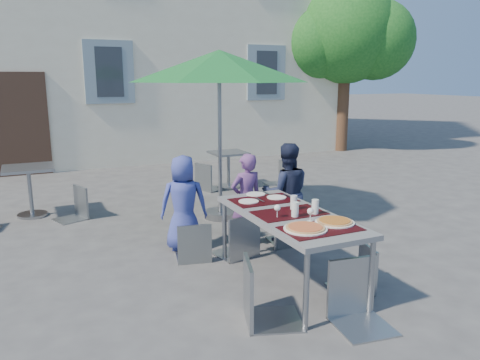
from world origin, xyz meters
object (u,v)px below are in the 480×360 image
child_0 (184,203)px  chair_5 (360,255)px  dining_table (289,218)px  chair_3 (261,253)px  chair_1 (239,209)px  bg_chair_r_0 (73,184)px  chair_2 (292,199)px  bg_chair_r_1 (279,159)px  child_1 (246,200)px  pizza_near_left (305,228)px  bg_chair_l_1 (207,160)px  cafe_table_1 (228,164)px  pizza_near_right (335,221)px  cafe_table_0 (29,182)px  patio_umbrella (219,67)px  child_2 (286,193)px  chair_0 (193,219)px  chair_4 (360,242)px

child_0 → chair_5: bearing=126.9°
dining_table → chair_3: size_ratio=1.74×
chair_1 → bg_chair_r_0: chair_1 is taller
chair_2 → bg_chair_r_1: bearing=63.0°
child_1 → bg_chair_r_1: (2.10, 2.88, -0.09)m
child_1 → chair_2: 0.56m
pizza_near_left → child_0: bearing=105.0°
chair_1 → bg_chair_l_1: chair_1 is taller
pizza_near_left → chair_3: chair_3 is taller
pizza_near_left → cafe_table_1: pizza_near_left is taller
pizza_near_right → cafe_table_0: 4.90m
dining_table → chair_5: chair_5 is taller
bg_chair_l_1 → patio_umbrella: bearing=-104.6°
child_0 → chair_3: child_0 is taller
patio_umbrella → chair_1: bearing=-104.7°
chair_2 → chair_5: 1.95m
child_0 → child_2: size_ratio=0.92×
chair_5 → bg_chair_r_0: size_ratio=1.13×
child_0 → bg_chair_r_1: child_0 is taller
pizza_near_left → cafe_table_0: pizza_near_left is taller
dining_table → child_1: bearing=84.8°
child_2 → bg_chair_r_1: (1.59, 2.99, -0.14)m
child_1 → chair_1: size_ratio=1.17×
child_2 → chair_1: 0.82m
bg_chair_l_1 → cafe_table_0: bearing=-171.5°
bg_chair_r_1 → pizza_near_left: bearing=-117.0°
dining_table → chair_0: (-0.68, 0.97, -0.19)m
chair_0 → cafe_table_0: (-1.66, 2.74, 0.03)m
pizza_near_left → chair_2: chair_2 is taller
chair_3 → chair_1: bearing=72.4°
bg_chair_r_1 → chair_1: bearing=-126.1°
bg_chair_l_1 → bg_chair_r_0: bearing=-160.6°
dining_table → chair_1: size_ratio=1.86×
chair_4 → bg_chair_r_0: size_ratio=0.94×
child_1 → chair_4: size_ratio=1.36×
chair_3 → chair_4: bearing=7.4°
pizza_near_left → bg_chair_l_1: size_ratio=0.40×
chair_0 → chair_1: chair_1 is taller
chair_5 → cafe_table_1: 5.24m
patio_umbrella → child_0: bearing=-131.2°
chair_4 → cafe_table_1: bearing=82.7°
child_0 → bg_chair_r_1: size_ratio=1.37×
chair_1 → cafe_table_1: 3.60m
chair_3 → chair_2: bearing=51.6°
chair_3 → bg_chair_r_1: chair_3 is taller
chair_2 → bg_chair_l_1: (0.10, 3.20, -0.02)m
child_0 → bg_chair_r_1: bearing=-118.7°
child_0 → cafe_table_1: size_ratio=1.69×
chair_3 → dining_table: bearing=43.5°
chair_1 → cafe_table_1: bearing=68.6°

